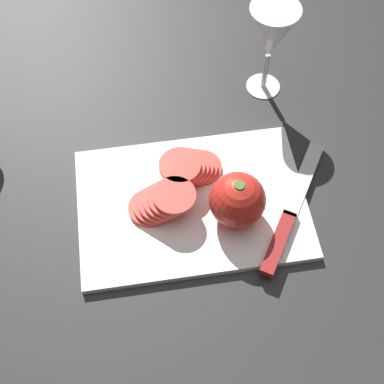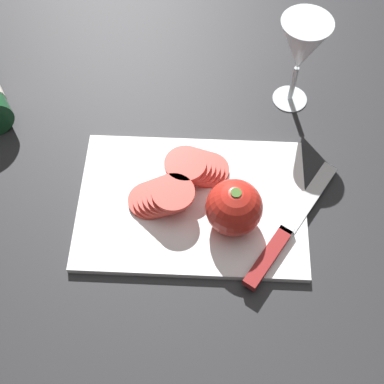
{
  "view_description": "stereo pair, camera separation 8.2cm",
  "coord_description": "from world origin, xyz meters",
  "px_view_note": "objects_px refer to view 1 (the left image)",
  "views": [
    {
      "loc": [
        0.16,
        0.43,
        0.74
      ],
      "look_at": [
        0.1,
        0.01,
        0.04
      ],
      "focal_mm": 50.0,
      "sensor_mm": 36.0,
      "label": 1
    },
    {
      "loc": [
        0.08,
        0.43,
        0.74
      ],
      "look_at": [
        0.1,
        0.01,
        0.04
      ],
      "focal_mm": 50.0,
      "sensor_mm": 36.0,
      "label": 2
    }
  ],
  "objects_px": {
    "wine_glass": "(271,35)",
    "tomato_slice_stack_far": "(191,167)",
    "whole_tomato": "(237,200)",
    "tomato_slice_stack_near": "(162,202)",
    "knife": "(284,229)"
  },
  "relations": [
    {
      "from": "knife",
      "to": "tomato_slice_stack_near",
      "type": "distance_m",
      "value": 0.19
    },
    {
      "from": "whole_tomato",
      "to": "tomato_slice_stack_near",
      "type": "xyz_separation_m",
      "value": [
        0.11,
        -0.03,
        -0.02
      ]
    },
    {
      "from": "tomato_slice_stack_far",
      "to": "knife",
      "type": "bearing_deg",
      "value": 135.19
    },
    {
      "from": "whole_tomato",
      "to": "tomato_slice_stack_far",
      "type": "distance_m",
      "value": 0.1
    },
    {
      "from": "knife",
      "to": "tomato_slice_stack_near",
      "type": "xyz_separation_m",
      "value": [
        0.18,
        -0.07,
        0.02
      ]
    },
    {
      "from": "tomato_slice_stack_far",
      "to": "whole_tomato",
      "type": "bearing_deg",
      "value": 124.47
    },
    {
      "from": "wine_glass",
      "to": "tomato_slice_stack_far",
      "type": "bearing_deg",
      "value": 47.88
    },
    {
      "from": "wine_glass",
      "to": "knife",
      "type": "bearing_deg",
      "value": 83.05
    },
    {
      "from": "whole_tomato",
      "to": "knife",
      "type": "bearing_deg",
      "value": 149.29
    },
    {
      "from": "whole_tomato",
      "to": "tomato_slice_stack_near",
      "type": "height_order",
      "value": "whole_tomato"
    },
    {
      "from": "whole_tomato",
      "to": "tomato_slice_stack_near",
      "type": "bearing_deg",
      "value": -13.2
    },
    {
      "from": "whole_tomato",
      "to": "knife",
      "type": "xyz_separation_m",
      "value": [
        -0.07,
        0.04,
        -0.04
      ]
    },
    {
      "from": "whole_tomato",
      "to": "tomato_slice_stack_far",
      "type": "xyz_separation_m",
      "value": [
        0.06,
        -0.08,
        -0.02
      ]
    },
    {
      "from": "whole_tomato",
      "to": "tomato_slice_stack_near",
      "type": "distance_m",
      "value": 0.12
    },
    {
      "from": "tomato_slice_stack_near",
      "to": "tomato_slice_stack_far",
      "type": "bearing_deg",
      "value": -133.32
    }
  ]
}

